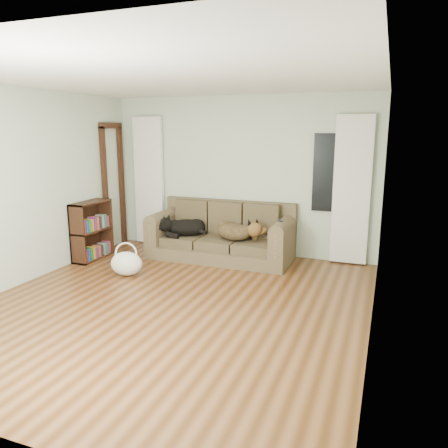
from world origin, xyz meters
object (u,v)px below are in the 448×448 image
(dog_black_lab, at_px, (184,227))
(tote_bag, at_px, (126,264))
(bookshelf, at_px, (92,228))
(sofa, at_px, (220,231))
(dog_shepherd, at_px, (236,231))

(dog_black_lab, relative_size, tote_bag, 1.35)
(tote_bag, height_order, bookshelf, bookshelf)
(bookshelf, bearing_deg, sofa, 27.61)
(sofa, height_order, tote_bag, sofa)
(tote_bag, bearing_deg, dog_black_lab, 74.20)
(sofa, height_order, bookshelf, bookshelf)
(dog_shepherd, distance_m, tote_bag, 1.77)
(sofa, relative_size, tote_bag, 4.84)
(dog_shepherd, xyz_separation_m, tote_bag, (-1.24, -1.22, -0.33))
(dog_shepherd, relative_size, tote_bag, 1.39)
(dog_black_lab, relative_size, dog_shepherd, 0.97)
(dog_black_lab, xyz_separation_m, bookshelf, (-1.31, -0.68, 0.02))
(tote_bag, bearing_deg, bookshelf, 151.74)
(tote_bag, xyz_separation_m, bookshelf, (-0.97, 0.52, 0.34))
(bookshelf, bearing_deg, dog_black_lab, 33.99)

